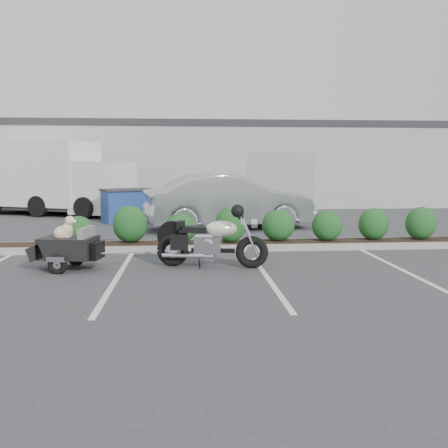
{
  "coord_description": "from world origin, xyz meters",
  "views": [
    {
      "loc": [
        -0.23,
        -9.11,
        2.03
      ],
      "look_at": [
        0.56,
        1.0,
        0.75
      ],
      "focal_mm": 38.0,
      "sensor_mm": 36.0,
      "label": 1
    }
  ],
  "objects": [
    {
      "name": "pet_trailer",
      "position": [
        -2.54,
        0.14,
        0.45
      ],
      "size": [
        1.81,
        1.03,
        1.06
      ],
      "rotation": [
        0.0,
        0.0,
        -0.19
      ],
      "color": "black",
      "rests_on": "ground"
    },
    {
      "name": "sedan",
      "position": [
        1.08,
        5.65,
        0.87
      ],
      "size": [
        5.52,
        2.82,
        1.73
      ],
      "primitive_type": "imported",
      "rotation": [
        0.0,
        0.0,
        1.77
      ],
      "color": "#B1B0B7",
      "rests_on": "ground"
    },
    {
      "name": "planter_kerb",
      "position": [
        1.0,
        2.2,
        0.07
      ],
      "size": [
        12.0,
        1.0,
        0.15
      ],
      "primitive_type": "cube",
      "color": "#9E9E93",
      "rests_on": "ground"
    },
    {
      "name": "motorcycle",
      "position": [
        0.24,
        0.11,
        0.51
      ],
      "size": [
        2.22,
        0.93,
        1.29
      ],
      "rotation": [
        0.0,
        0.0,
        -0.19
      ],
      "color": "black",
      "rests_on": "ground"
    },
    {
      "name": "ground",
      "position": [
        0.0,
        0.0,
        0.0
      ],
      "size": [
        90.0,
        90.0,
        0.0
      ],
      "primitive_type": "plane",
      "color": "#38383A",
      "rests_on": "ground"
    },
    {
      "name": "delivery_truck",
      "position": [
        -5.46,
        10.58,
        1.41
      ],
      "size": [
        6.68,
        4.34,
        2.93
      ],
      "rotation": [
        0.0,
        0.0,
        -0.4
      ],
      "color": "silver",
      "rests_on": "ground"
    },
    {
      "name": "dumpster",
      "position": [
        -2.31,
        7.79,
        0.59
      ],
      "size": [
        2.12,
        1.82,
        1.17
      ],
      "rotation": [
        0.0,
        0.0,
        0.41
      ],
      "color": "navy",
      "rests_on": "ground"
    },
    {
      "name": "building",
      "position": [
        0.0,
        17.0,
        2.0
      ],
      "size": [
        26.0,
        10.0,
        4.0
      ],
      "primitive_type": "cube",
      "color": "#9EA099",
      "rests_on": "ground"
    }
  ]
}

